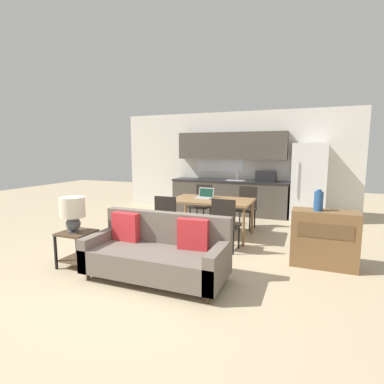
# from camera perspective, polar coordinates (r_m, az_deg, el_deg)

# --- Properties ---
(ground_plane) EXTENTS (20.00, 20.00, 0.00)m
(ground_plane) POSITION_cam_1_polar(r_m,az_deg,el_deg) (4.28, -8.38, -15.36)
(ground_plane) COLOR tan
(wall_back) EXTENTS (6.40, 0.07, 2.70)m
(wall_back) POSITION_cam_1_polar(r_m,az_deg,el_deg) (8.27, 7.71, 5.63)
(wall_back) COLOR silver
(wall_back) RESTS_ON ground_plane
(kitchen_counter) EXTENTS (3.06, 0.65, 2.15)m
(kitchen_counter) POSITION_cam_1_polar(r_m,az_deg,el_deg) (8.01, 7.29, 1.89)
(kitchen_counter) COLOR #4C443D
(kitchen_counter) RESTS_ON ground_plane
(refrigerator) EXTENTS (0.77, 0.75, 1.85)m
(refrigerator) POSITION_cam_1_polar(r_m,az_deg,el_deg) (7.64, 21.31, 1.73)
(refrigerator) COLOR white
(refrigerator) RESTS_ON ground_plane
(dining_table) EXTENTS (1.58, 0.96, 0.73)m
(dining_table) POSITION_cam_1_polar(r_m,az_deg,el_deg) (5.87, 3.72, -1.96)
(dining_table) COLOR olive
(dining_table) RESTS_ON ground_plane
(couch) EXTENTS (1.85, 0.80, 0.84)m
(couch) POSITION_cam_1_polar(r_m,az_deg,el_deg) (4.07, -6.47, -11.50)
(couch) COLOR #3D2D1E
(couch) RESTS_ON ground_plane
(side_table) EXTENTS (0.45, 0.45, 0.52)m
(side_table) POSITION_cam_1_polar(r_m,az_deg,el_deg) (4.72, -21.01, -9.07)
(side_table) COLOR brown
(side_table) RESTS_ON ground_plane
(table_lamp) EXTENTS (0.35, 0.35, 0.51)m
(table_lamp) POSITION_cam_1_polar(r_m,az_deg,el_deg) (4.60, -21.80, -3.30)
(table_lamp) COLOR #4C515B
(table_lamp) RESTS_ON side_table
(credenza) EXTENTS (0.90, 0.40, 0.83)m
(credenza) POSITION_cam_1_polar(r_m,az_deg,el_deg) (4.79, 23.82, -8.15)
(credenza) COLOR brown
(credenza) RESTS_ON ground_plane
(vase) EXTENTS (0.13, 0.13, 0.31)m
(vase) POSITION_cam_1_polar(r_m,az_deg,el_deg) (4.64, 22.96, -1.57)
(vase) COLOR #234C84
(vase) RESTS_ON credenza
(dining_chair_near_left) EXTENTS (0.42, 0.42, 0.91)m
(dining_chair_near_left) POSITION_cam_1_polar(r_m,az_deg,el_deg) (5.29, -4.50, -5.07)
(dining_chair_near_left) COLOR black
(dining_chair_near_left) RESTS_ON ground_plane
(dining_chair_far_right) EXTENTS (0.47, 0.47, 0.91)m
(dining_chair_far_right) POSITION_cam_1_polar(r_m,az_deg,el_deg) (6.58, 10.26, -2.57)
(dining_chair_far_right) COLOR black
(dining_chair_far_right) RESTS_ON ground_plane
(dining_chair_far_left) EXTENTS (0.47, 0.47, 0.91)m
(dining_chair_far_left) POSITION_cam_1_polar(r_m,az_deg,el_deg) (6.82, 1.87, -2.07)
(dining_chair_far_left) COLOR black
(dining_chair_far_left) RESTS_ON ground_plane
(dining_chair_near_right) EXTENTS (0.44, 0.44, 0.91)m
(dining_chair_near_right) POSITION_cam_1_polar(r_m,az_deg,el_deg) (5.02, 6.36, -5.82)
(dining_chair_near_right) COLOR black
(dining_chair_near_right) RESTS_ON ground_plane
(laptop) EXTENTS (0.34, 0.29, 0.20)m
(laptop) POSITION_cam_1_polar(r_m,az_deg,el_deg) (6.02, 2.48, -0.68)
(laptop) COLOR #B7BABC
(laptop) RESTS_ON dining_table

